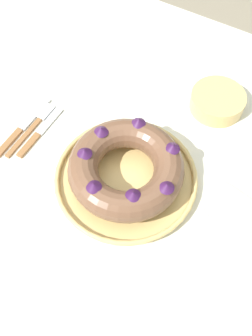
% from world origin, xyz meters
% --- Properties ---
extents(ground_plane, '(8.00, 8.00, 0.00)m').
position_xyz_m(ground_plane, '(0.00, 0.00, 0.00)').
color(ground_plane, gray).
extents(dining_table, '(1.52, 1.22, 0.78)m').
position_xyz_m(dining_table, '(0.00, 0.00, 0.70)').
color(dining_table, silver).
rests_on(dining_table, ground_plane).
extents(serving_dish, '(0.33, 0.33, 0.03)m').
position_xyz_m(serving_dish, '(-0.02, -0.02, 0.79)').
color(serving_dish, tan).
rests_on(serving_dish, dining_table).
extents(bundt_cake, '(0.26, 0.26, 0.08)m').
position_xyz_m(bundt_cake, '(-0.02, -0.02, 0.84)').
color(bundt_cake, brown).
rests_on(bundt_cake, serving_dish).
extents(fork, '(0.02, 0.19, 0.01)m').
position_xyz_m(fork, '(-0.30, -0.00, 0.78)').
color(fork, '#936038').
rests_on(fork, dining_table).
extents(serving_knife, '(0.02, 0.21, 0.01)m').
position_xyz_m(serving_knife, '(-0.32, -0.03, 0.78)').
color(serving_knife, '#936038').
rests_on(serving_knife, dining_table).
extents(cake_knife, '(0.02, 0.17, 0.01)m').
position_xyz_m(cake_knife, '(-0.28, -0.02, 0.78)').
color(cake_knife, '#936038').
rests_on(cake_knife, dining_table).
extents(side_bowl, '(0.14, 0.14, 0.05)m').
position_xyz_m(side_bowl, '(0.08, 0.30, 0.80)').
color(side_bowl, tan).
rests_on(side_bowl, dining_table).
extents(napkin, '(0.16, 0.12, 0.00)m').
position_xyz_m(napkin, '(0.25, 0.03, 0.78)').
color(napkin, beige).
rests_on(napkin, dining_table).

